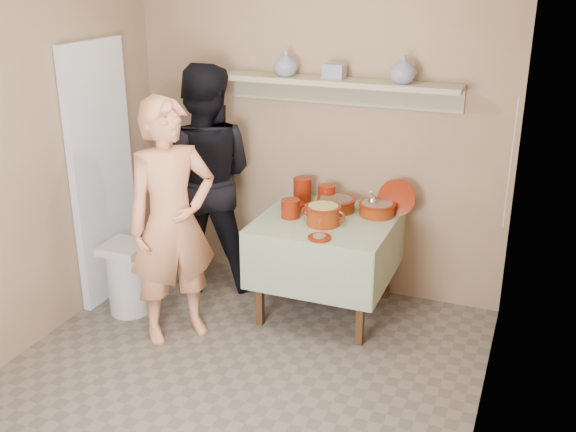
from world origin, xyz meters
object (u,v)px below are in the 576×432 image
at_px(person_helper, 203,179).
at_px(cazuela_rice, 323,213).
at_px(trash_bin, 128,278).
at_px(person_cook, 172,222).
at_px(serving_table, 327,233).

relative_size(person_helper, cazuela_rice, 5.51).
bearing_deg(trash_bin, person_helper, 64.34).
relative_size(cazuela_rice, trash_bin, 0.59).
xyz_separation_m(person_cook, cazuela_rice, (0.88, 0.59, -0.02)).
height_order(person_cook, cazuela_rice, person_cook).
distance_m(serving_table, cazuela_rice, 0.24).
bearing_deg(cazuela_rice, person_helper, 168.16).
xyz_separation_m(serving_table, trash_bin, (-1.39, -0.57, -0.36)).
distance_m(person_cook, serving_table, 1.15).
distance_m(person_helper, cazuela_rice, 1.11).
bearing_deg(cazuela_rice, trash_bin, -162.66).
bearing_deg(serving_table, cazuela_rice, -85.28).
bearing_deg(person_helper, trash_bin, 44.23).
distance_m(person_cook, cazuela_rice, 1.06).
bearing_deg(person_helper, person_cook, 83.58).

